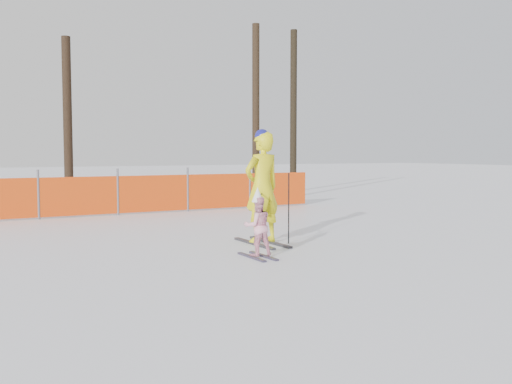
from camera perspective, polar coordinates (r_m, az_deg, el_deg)
ground at (r=9.47m, az=1.47°, el=-6.24°), size 120.00×120.00×0.00m
adult at (r=10.40m, az=0.61°, el=0.54°), size 0.79×1.41×2.10m
child at (r=9.10m, az=0.15°, el=-3.35°), size 0.50×0.85×1.13m
ski_poles at (r=10.14m, az=2.02°, el=-1.09°), size 1.13×0.94×1.30m
safety_fence at (r=15.22m, az=-21.24°, el=-0.51°), size 16.03×0.06×1.25m
tree_trunks at (r=20.97m, az=-5.86°, el=7.67°), size 8.01×2.75×6.40m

